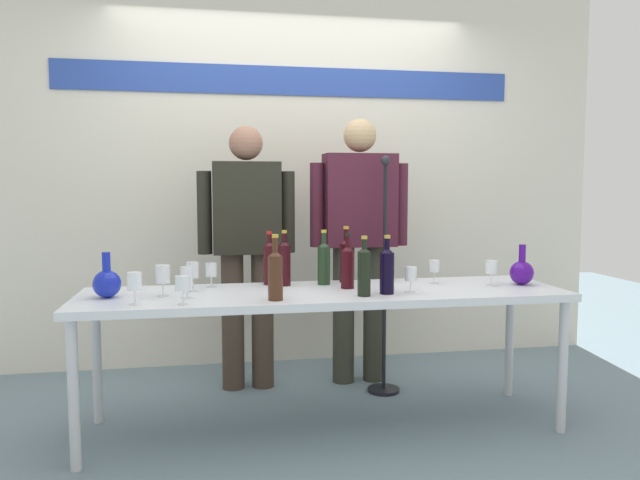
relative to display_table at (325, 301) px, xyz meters
The scene contains 26 objects.
ground_plane 0.68m from the display_table, ahead, with size 10.00×10.00×0.00m, color slate.
back_wall 1.56m from the display_table, 90.00° to the left, with size 4.64×0.11×3.00m.
display_table is the anchor object (origin of this frame).
decanter_blue_left 1.10m from the display_table, behind, with size 0.14×0.14×0.23m.
decanter_blue_right 1.12m from the display_table, ahead, with size 0.13×0.13×0.23m.
presenter_left 0.85m from the display_table, 116.70° to the left, with size 0.61×0.22×1.65m.
presenter_right 0.87m from the display_table, 63.30° to the left, with size 0.65×0.22×1.71m.
wine_bottle_0 0.31m from the display_table, 47.72° to the right, with size 0.07×0.07×0.30m.
wine_bottle_1 0.34m from the display_table, 132.48° to the left, with size 0.07×0.07×0.31m.
wine_bottle_2 0.41m from the display_table, 135.87° to the left, with size 0.07×0.07×0.30m.
wine_bottle_3 0.28m from the display_table, 81.22° to the left, with size 0.07×0.07×0.31m.
wine_bottle_4 0.40m from the display_table, 143.19° to the right, with size 0.07×0.07×0.32m.
wine_bottle_5 0.23m from the display_table, 23.13° to the left, with size 0.07×0.07×0.30m.
wine_bottle_6 0.37m from the display_table, 57.10° to the left, with size 0.07×0.07×0.32m.
wine_bottle_7 0.37m from the display_table, 25.73° to the right, with size 0.07×0.07×0.30m.
wine_glass_left_0 0.77m from the display_table, 161.35° to the right, with size 0.07×0.07×0.13m.
wine_glass_left_1 0.71m from the display_table, behind, with size 0.06×0.06×0.16m.
wine_glass_left_2 0.84m from the display_table, behind, with size 0.07×0.07×0.16m.
wine_glass_left_3 0.97m from the display_table, 167.49° to the right, with size 0.07×0.07×0.15m.
wine_glass_left_4 0.73m from the display_table, behind, with size 0.06×0.06×0.16m.
wine_glass_left_5 0.64m from the display_table, 159.74° to the left, with size 0.06×0.06×0.14m.
wine_glass_right_0 0.68m from the display_table, 10.49° to the left, with size 0.06×0.06×0.13m.
wine_glass_right_1 0.47m from the display_table, 17.50° to the right, with size 0.06×0.06×0.14m.
wine_glass_right_2 0.51m from the display_table, 30.74° to the left, with size 0.06×0.06×0.15m.
wine_glass_right_3 0.95m from the display_table, ahead, with size 0.07×0.07×0.14m.
microphone_stand 0.70m from the display_table, 46.17° to the left, with size 0.20×0.20×1.47m.
Camera 1 is at (-0.59, -3.08, 1.29)m, focal length 33.99 mm.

